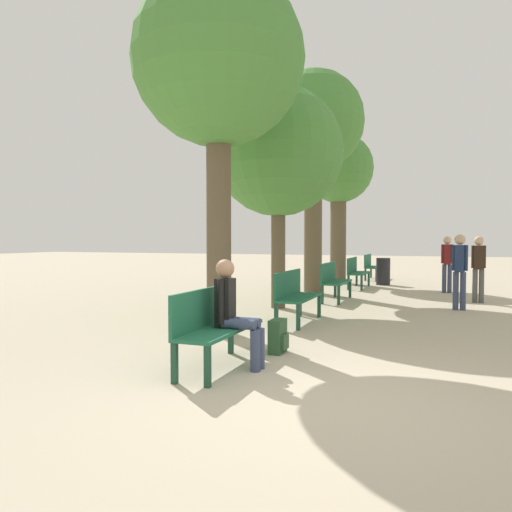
# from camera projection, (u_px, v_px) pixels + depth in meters

# --- Properties ---
(ground_plane) EXTENTS (80.00, 80.00, 0.00)m
(ground_plane) POSITION_uv_depth(u_px,v_px,m) (325.00, 402.00, 4.61)
(ground_plane) COLOR #B7A88E
(bench_row_0) EXTENTS (0.47, 1.55, 0.93)m
(bench_row_0) POSITION_uv_depth(u_px,v_px,m) (213.00, 322.00, 5.82)
(bench_row_0) COLOR #1E6042
(bench_row_0) RESTS_ON ground_plane
(bench_row_1) EXTENTS (0.47, 1.55, 0.93)m
(bench_row_1) POSITION_uv_depth(u_px,v_px,m) (294.00, 293.00, 8.96)
(bench_row_1) COLOR #1E6042
(bench_row_1) RESTS_ON ground_plane
(bench_row_2) EXTENTS (0.47, 1.55, 0.93)m
(bench_row_2) POSITION_uv_depth(u_px,v_px,m) (333.00, 279.00, 12.10)
(bench_row_2) COLOR #1E6042
(bench_row_2) RESTS_ON ground_plane
(bench_row_3) EXTENTS (0.47, 1.55, 0.93)m
(bench_row_3) POSITION_uv_depth(u_px,v_px,m) (356.00, 270.00, 15.24)
(bench_row_3) COLOR #1E6042
(bench_row_3) RESTS_ON ground_plane
(bench_row_4) EXTENTS (0.47, 1.55, 0.93)m
(bench_row_4) POSITION_uv_depth(u_px,v_px,m) (371.00, 265.00, 18.38)
(bench_row_4) COLOR #1E6042
(bench_row_4) RESTS_ON ground_plane
(tree_row_0) EXTENTS (2.74, 2.74, 5.71)m
(tree_row_0) POSITION_uv_depth(u_px,v_px,m) (218.00, 63.00, 7.86)
(tree_row_0) COLOR brown
(tree_row_0) RESTS_ON ground_plane
(tree_row_1) EXTENTS (2.79, 2.79, 4.78)m
(tree_row_1) POSITION_uv_depth(u_px,v_px,m) (278.00, 153.00, 10.74)
(tree_row_1) COLOR brown
(tree_row_1) RESTS_ON ground_plane
(tree_row_2) EXTENTS (2.76, 2.76, 6.09)m
(tree_row_2) POSITION_uv_depth(u_px,v_px,m) (313.00, 125.00, 13.56)
(tree_row_2) COLOR brown
(tree_row_2) RESTS_ON ground_plane
(tree_row_3) EXTENTS (2.35, 2.35, 5.06)m
(tree_row_3) POSITION_uv_depth(u_px,v_px,m) (338.00, 173.00, 16.83)
(tree_row_3) COLOR brown
(tree_row_3) RESTS_ON ground_plane
(person_seated) EXTENTS (0.57, 0.33, 1.27)m
(person_seated) POSITION_uv_depth(u_px,v_px,m) (234.00, 310.00, 5.81)
(person_seated) COLOR #384260
(person_seated) RESTS_ON ground_plane
(backpack) EXTENTS (0.21, 0.33, 0.45)m
(backpack) POSITION_uv_depth(u_px,v_px,m) (278.00, 337.00, 6.57)
(backpack) COLOR #284C2D
(backpack) RESTS_ON ground_plane
(pedestrian_near) EXTENTS (0.32, 0.21, 1.57)m
(pedestrian_near) POSITION_uv_depth(u_px,v_px,m) (479.00, 265.00, 11.67)
(pedestrian_near) COLOR #4C4C4C
(pedestrian_near) RESTS_ON ground_plane
(pedestrian_mid) EXTENTS (0.32, 0.24, 1.60)m
(pedestrian_mid) POSITION_uv_depth(u_px,v_px,m) (460.00, 267.00, 10.48)
(pedestrian_mid) COLOR #384260
(pedestrian_mid) RESTS_ON ground_plane
(pedestrian_far) EXTENTS (0.32, 0.22, 1.57)m
(pedestrian_far) POSITION_uv_depth(u_px,v_px,m) (447.00, 261.00, 13.82)
(pedestrian_far) COLOR #384260
(pedestrian_far) RESTS_ON ground_plane
(trash_bin) EXTENTS (0.45, 0.45, 0.88)m
(trash_bin) POSITION_uv_depth(u_px,v_px,m) (383.00, 271.00, 16.22)
(trash_bin) COLOR #232328
(trash_bin) RESTS_ON ground_plane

